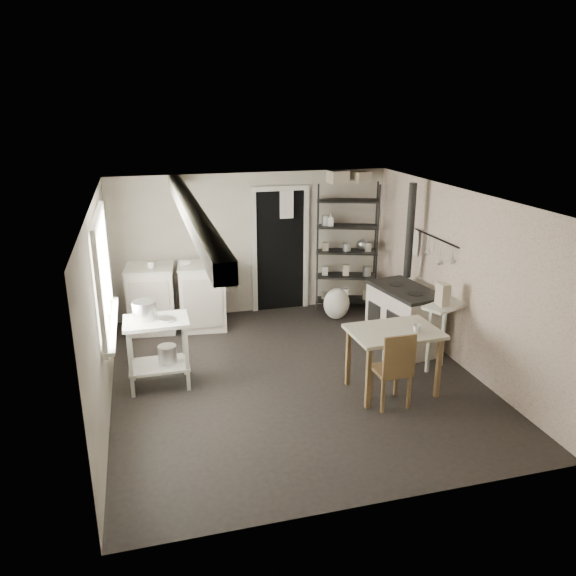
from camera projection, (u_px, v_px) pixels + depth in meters
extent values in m
plane|color=black|center=(294.00, 376.00, 7.20)|extent=(5.00, 5.00, 0.00)
plane|color=white|center=(295.00, 197.00, 6.47)|extent=(5.00, 5.00, 0.00)
cube|color=#B9B09D|center=(253.00, 244.00, 9.13)|extent=(4.50, 0.02, 2.30)
cube|color=#B9B09D|center=(377.00, 387.00, 4.54)|extent=(4.50, 0.02, 2.30)
cube|color=#B9B09D|center=(101.00, 308.00, 6.28)|extent=(0.02, 5.00, 2.30)
cube|color=#B9B09D|center=(459.00, 277.00, 7.39)|extent=(0.02, 5.00, 2.30)
cylinder|color=silver|center=(145.00, 313.00, 6.72)|extent=(0.28, 0.28, 0.30)
cylinder|color=silver|center=(168.00, 322.00, 6.69)|extent=(0.20, 0.20, 0.10)
cylinder|color=silver|center=(168.00, 355.00, 6.90)|extent=(0.26, 0.26, 0.25)
imported|color=white|center=(185.00, 269.00, 8.45)|extent=(0.26, 0.26, 0.06)
imported|color=white|center=(151.00, 271.00, 8.29)|extent=(0.12, 0.12, 0.09)
imported|color=white|center=(330.00, 229.00, 9.18)|extent=(0.11, 0.11, 0.21)
cube|color=beige|center=(338.00, 190.00, 8.91)|extent=(0.32, 0.29, 0.20)
cube|color=beige|center=(360.00, 190.00, 9.07)|extent=(0.31, 0.30, 0.17)
cube|color=beige|center=(443.00, 295.00, 7.15)|extent=(0.12, 0.19, 0.29)
imported|color=white|center=(416.00, 331.00, 6.53)|extent=(0.13, 0.13, 0.10)
ellipsoid|color=silver|center=(337.00, 305.00, 9.05)|extent=(0.52, 0.47, 0.51)
cylinder|color=white|center=(386.00, 355.00, 7.62)|extent=(0.12, 0.12, 0.14)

